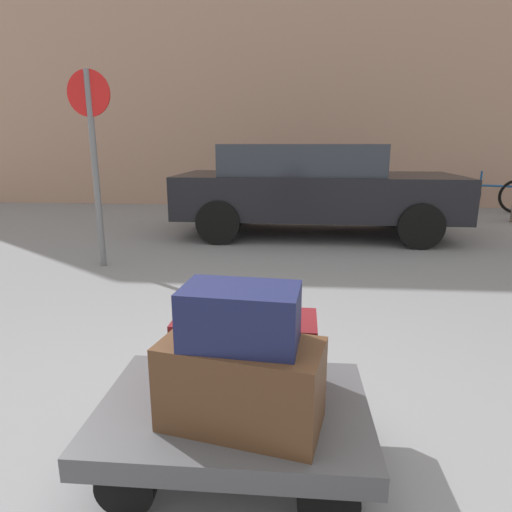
{
  "coord_description": "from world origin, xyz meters",
  "views": [
    {
      "loc": [
        0.23,
        -1.67,
        1.43
      ],
      "look_at": [
        0.0,
        1.2,
        0.69
      ],
      "focal_mm": 30.85,
      "sensor_mm": 36.0,
      "label": 1
    }
  ],
  "objects_px": {
    "duffel_bag_navy_topmost_pile": "(241,316)",
    "bicycle_leaning": "(490,195)",
    "luggage_cart": "(234,418)",
    "parked_car": "(312,187)",
    "duffel_bag_maroon_rear_right": "(246,353)",
    "bollard_kerb_near": "(438,205)",
    "no_parking_sign": "(93,148)",
    "duffel_bag_brown_center": "(241,384)"
  },
  "relations": [
    {
      "from": "duffel_bag_brown_center",
      "to": "bicycle_leaning",
      "type": "xyz_separation_m",
      "value": [
        4.39,
        8.22,
        -0.14
      ]
    },
    {
      "from": "luggage_cart",
      "to": "duffel_bag_navy_topmost_pile",
      "type": "height_order",
      "value": "duffel_bag_navy_topmost_pile"
    },
    {
      "from": "bicycle_leaning",
      "to": "no_parking_sign",
      "type": "distance_m",
      "value": 8.11
    },
    {
      "from": "duffel_bag_navy_topmost_pile",
      "to": "duffel_bag_maroon_rear_right",
      "type": "bearing_deg",
      "value": 97.47
    },
    {
      "from": "luggage_cart",
      "to": "no_parking_sign",
      "type": "relative_size",
      "value": 0.52
    },
    {
      "from": "luggage_cart",
      "to": "parked_car",
      "type": "relative_size",
      "value": 0.27
    },
    {
      "from": "duffel_bag_navy_topmost_pile",
      "to": "parked_car",
      "type": "relative_size",
      "value": 0.1
    },
    {
      "from": "luggage_cart",
      "to": "parked_car",
      "type": "distance_m",
      "value": 5.44
    },
    {
      "from": "bicycle_leaning",
      "to": "luggage_cart",
      "type": "bearing_deg",
      "value": -118.77
    },
    {
      "from": "duffel_bag_brown_center",
      "to": "duffel_bag_navy_topmost_pile",
      "type": "height_order",
      "value": "duffel_bag_navy_topmost_pile"
    },
    {
      "from": "duffel_bag_navy_topmost_pile",
      "to": "bicycle_leaning",
      "type": "relative_size",
      "value": 0.26
    },
    {
      "from": "parked_car",
      "to": "luggage_cart",
      "type": "bearing_deg",
      "value": -95.91
    },
    {
      "from": "duffel_bag_brown_center",
      "to": "duffel_bag_navy_topmost_pile",
      "type": "distance_m",
      "value": 0.29
    },
    {
      "from": "duffel_bag_brown_center",
      "to": "bicycle_leaning",
      "type": "distance_m",
      "value": 9.32
    },
    {
      "from": "duffel_bag_maroon_rear_right",
      "to": "no_parking_sign",
      "type": "bearing_deg",
      "value": 124.62
    },
    {
      "from": "bollard_kerb_near",
      "to": "no_parking_sign",
      "type": "xyz_separation_m",
      "value": [
        -4.99,
        -3.53,
        1.07
      ]
    },
    {
      "from": "bicycle_leaning",
      "to": "duffel_bag_maroon_rear_right",
      "type": "bearing_deg",
      "value": -118.93
    },
    {
      "from": "duffel_bag_maroon_rear_right",
      "to": "bollard_kerb_near",
      "type": "relative_size",
      "value": 1.0
    },
    {
      "from": "duffel_bag_maroon_rear_right",
      "to": "parked_car",
      "type": "bearing_deg",
      "value": 85.91
    },
    {
      "from": "luggage_cart",
      "to": "bollard_kerb_near",
      "type": "distance_m",
      "value": 7.43
    },
    {
      "from": "no_parking_sign",
      "to": "luggage_cart",
      "type": "bearing_deg",
      "value": -58.44
    },
    {
      "from": "bicycle_leaning",
      "to": "bollard_kerb_near",
      "type": "relative_size",
      "value": 2.67
    },
    {
      "from": "luggage_cart",
      "to": "bollard_kerb_near",
      "type": "height_order",
      "value": "bollard_kerb_near"
    },
    {
      "from": "bicycle_leaning",
      "to": "bollard_kerb_near",
      "type": "bearing_deg",
      "value": -138.7
    },
    {
      "from": "luggage_cart",
      "to": "bicycle_leaning",
      "type": "height_order",
      "value": "bicycle_leaning"
    },
    {
      "from": "duffel_bag_maroon_rear_right",
      "to": "no_parking_sign",
      "type": "distance_m",
      "value": 3.85
    },
    {
      "from": "no_parking_sign",
      "to": "bollard_kerb_near",
      "type": "bearing_deg",
      "value": 35.26
    },
    {
      "from": "duffel_bag_brown_center",
      "to": "bollard_kerb_near",
      "type": "relative_size",
      "value": 1.0
    },
    {
      "from": "luggage_cart",
      "to": "parked_car",
      "type": "xyz_separation_m",
      "value": [
        0.56,
        5.39,
        0.49
      ]
    },
    {
      "from": "parked_car",
      "to": "no_parking_sign",
      "type": "distance_m",
      "value": 3.38
    },
    {
      "from": "bollard_kerb_near",
      "to": "luggage_cart",
      "type": "bearing_deg",
      "value": -113.68
    },
    {
      "from": "luggage_cart",
      "to": "parked_car",
      "type": "bearing_deg",
      "value": 84.09
    },
    {
      "from": "luggage_cart",
      "to": "no_parking_sign",
      "type": "height_order",
      "value": "no_parking_sign"
    },
    {
      "from": "duffel_bag_brown_center",
      "to": "bollard_kerb_near",
      "type": "xyz_separation_m",
      "value": [
        2.93,
        6.94,
        -0.2
      ]
    },
    {
      "from": "luggage_cart",
      "to": "duffel_bag_brown_center",
      "type": "distance_m",
      "value": 0.28
    },
    {
      "from": "parked_car",
      "to": "duffel_bag_maroon_rear_right",
      "type": "bearing_deg",
      "value": -95.61
    },
    {
      "from": "bollard_kerb_near",
      "to": "duffel_bag_brown_center",
      "type": "bearing_deg",
      "value": -112.92
    },
    {
      "from": "luggage_cart",
      "to": "bicycle_leaning",
      "type": "bearing_deg",
      "value": 61.23
    },
    {
      "from": "duffel_bag_navy_topmost_pile",
      "to": "bicycle_leaning",
      "type": "xyz_separation_m",
      "value": [
        4.39,
        8.22,
        -0.43
      ]
    },
    {
      "from": "duffel_bag_maroon_rear_right",
      "to": "no_parking_sign",
      "type": "relative_size",
      "value": 0.28
    },
    {
      "from": "duffel_bag_maroon_rear_right",
      "to": "no_parking_sign",
      "type": "xyz_separation_m",
      "value": [
        -2.05,
        3.15,
        0.86
      ]
    },
    {
      "from": "no_parking_sign",
      "to": "duffel_bag_maroon_rear_right",
      "type": "bearing_deg",
      "value": -56.89
    }
  ]
}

